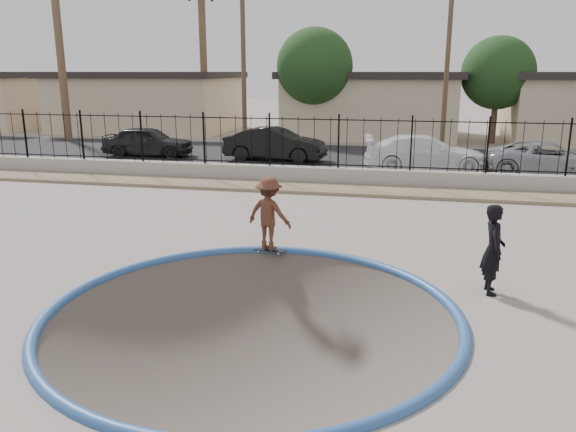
# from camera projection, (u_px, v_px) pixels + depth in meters

# --- Properties ---
(ground) EXTENTS (120.00, 120.00, 2.20)m
(ground) POSITION_uv_depth(u_px,v_px,m) (342.00, 204.00, 21.97)
(ground) COLOR gray
(ground) RESTS_ON ground
(bowl_pit) EXTENTS (6.84, 6.84, 1.80)m
(bowl_pit) POSITION_uv_depth(u_px,v_px,m) (253.00, 314.00, 9.39)
(bowl_pit) COLOR #51483E
(bowl_pit) RESTS_ON ground
(coping_ring) EXTENTS (7.04, 7.04, 0.20)m
(coping_ring) POSITION_uv_depth(u_px,v_px,m) (253.00, 314.00, 9.39)
(coping_ring) COLOR #2B538E
(coping_ring) RESTS_ON ground
(rock_strip) EXTENTS (42.00, 1.60, 0.11)m
(rock_strip) POSITION_uv_depth(u_px,v_px,m) (334.00, 189.00, 19.03)
(rock_strip) COLOR #958461
(rock_strip) RESTS_ON ground
(retaining_wall) EXTENTS (42.00, 0.45, 0.60)m
(retaining_wall) POSITION_uv_depth(u_px,v_px,m) (338.00, 176.00, 20.01)
(retaining_wall) COLOR #9C9589
(retaining_wall) RESTS_ON ground
(fence) EXTENTS (40.00, 0.04, 1.80)m
(fence) POSITION_uv_depth(u_px,v_px,m) (339.00, 143.00, 19.71)
(fence) COLOR black
(fence) RESTS_ON retaining_wall
(street) EXTENTS (90.00, 8.00, 0.04)m
(street) POSITION_uv_depth(u_px,v_px,m) (356.00, 157.00, 26.42)
(street) COLOR black
(street) RESTS_ON ground
(house_west) EXTENTS (11.60, 8.60, 3.90)m
(house_west) POSITION_uv_depth(u_px,v_px,m) (148.00, 101.00, 37.98)
(house_west) COLOR #C3AE8B
(house_west) RESTS_ON ground
(house_center) EXTENTS (10.60, 8.60, 3.90)m
(house_center) POSITION_uv_depth(u_px,v_px,m) (371.00, 104.00, 34.93)
(house_center) COLOR #C3AE8B
(house_center) RESTS_ON ground
(palm_mid) EXTENTS (2.30, 2.30, 9.30)m
(palm_mid) POSITION_uv_depth(u_px,v_px,m) (202.00, 24.00, 33.41)
(palm_mid) COLOR brown
(palm_mid) RESTS_ON ground
(utility_pole_left) EXTENTS (1.70, 0.24, 9.00)m
(utility_pole_left) POSITION_uv_depth(u_px,v_px,m) (243.00, 56.00, 28.36)
(utility_pole_left) COLOR #473323
(utility_pole_left) RESTS_ON ground
(utility_pole_mid) EXTENTS (1.70, 0.24, 9.50)m
(utility_pole_mid) POSITION_uv_depth(u_px,v_px,m) (448.00, 49.00, 26.27)
(utility_pole_mid) COLOR #473323
(utility_pole_mid) RESTS_ON ground
(street_tree_left) EXTENTS (4.32, 4.32, 6.36)m
(street_tree_left) POSITION_uv_depth(u_px,v_px,m) (315.00, 67.00, 31.67)
(street_tree_left) COLOR #473323
(street_tree_left) RESTS_ON ground
(street_tree_mid) EXTENTS (3.96, 3.96, 5.83)m
(street_tree_mid) POSITION_uv_depth(u_px,v_px,m) (498.00, 73.00, 30.67)
(street_tree_mid) COLOR #473323
(street_tree_mid) RESTS_ON ground
(skater) EXTENTS (1.17, 0.87, 1.61)m
(skater) POSITION_uv_depth(u_px,v_px,m) (269.00, 218.00, 12.37)
(skater) COLOR brown
(skater) RESTS_ON ground
(skateboard) EXTENTS (0.73, 0.26, 0.06)m
(skateboard) POSITION_uv_depth(u_px,v_px,m) (269.00, 250.00, 12.56)
(skateboard) COLOR black
(skateboard) RESTS_ON ground
(videographer) EXTENTS (0.44, 0.63, 1.66)m
(videographer) POSITION_uv_depth(u_px,v_px,m) (493.00, 249.00, 10.09)
(videographer) COLOR black
(videographer) RESTS_ON ground
(car_a) EXTENTS (4.26, 1.94, 1.42)m
(car_a) POSITION_uv_depth(u_px,v_px,m) (148.00, 141.00, 26.29)
(car_a) COLOR black
(car_a) RESTS_ON street
(car_b) EXTENTS (4.59, 1.86, 1.48)m
(car_b) POSITION_uv_depth(u_px,v_px,m) (275.00, 144.00, 25.03)
(car_b) COLOR black
(car_b) RESTS_ON street
(car_c) EXTENTS (5.07, 2.48, 1.42)m
(car_c) POSITION_uv_depth(u_px,v_px,m) (426.00, 153.00, 22.56)
(car_c) COLOR white
(car_c) RESTS_ON street
(car_d) EXTENTS (4.71, 2.32, 1.29)m
(car_d) POSITION_uv_depth(u_px,v_px,m) (550.00, 159.00, 21.52)
(car_d) COLOR #9A9CA2
(car_d) RESTS_ON street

